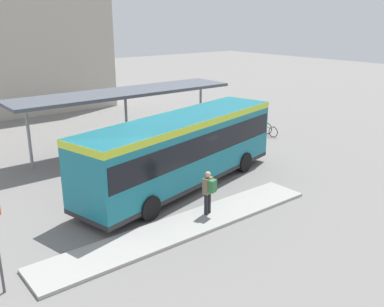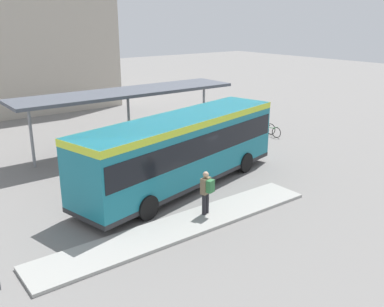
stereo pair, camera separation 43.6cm
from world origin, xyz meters
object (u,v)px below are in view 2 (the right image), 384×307
bicycle_green (271,131)px  bicycle_red (265,127)px  pedestrian_waiting (207,190)px  potted_planter_near_shelter (125,148)px  city_bus (182,147)px

bicycle_green → bicycle_red: bearing=155.2°
pedestrian_waiting → bicycle_red: pedestrian_waiting is taller
bicycle_red → potted_planter_near_shelter: bearing=83.1°
pedestrian_waiting → potted_planter_near_shelter: (0.73, 7.88, -0.36)m
bicycle_green → potted_planter_near_shelter: 10.29m
pedestrian_waiting → bicycle_green: 12.88m
bicycle_red → potted_planter_near_shelter: size_ratio=1.20×
pedestrian_waiting → bicycle_green: (10.95, 6.72, -0.77)m
bicycle_green → city_bus: bearing=-74.7°
pedestrian_waiting → bicycle_red: (11.26, 7.55, -0.75)m
bicycle_red → pedestrian_waiting: bearing=118.8°
pedestrian_waiting → potted_planter_near_shelter: bearing=-21.4°
bicycle_green → bicycle_red: bicycle_red is taller
bicycle_green → pedestrian_waiting: bearing=-63.1°
pedestrian_waiting → bicycle_green: size_ratio=1.05×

